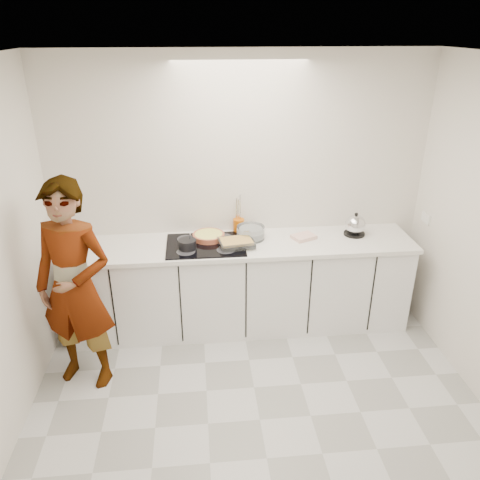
{
  "coord_description": "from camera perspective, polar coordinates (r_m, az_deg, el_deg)",
  "views": [
    {
      "loc": [
        -0.42,
        -2.66,
        2.78
      ],
      "look_at": [
        -0.05,
        1.05,
        1.05
      ],
      "focal_mm": 35.0,
      "sensor_mm": 36.0,
      "label": 1
    }
  ],
  "objects": [
    {
      "name": "countertop",
      "position": [
        4.39,
        0.35,
        -0.61
      ],
      "size": [
        3.24,
        0.64,
        0.04
      ],
      "primitive_type": "cube",
      "color": "white",
      "rests_on": "base_cabinets"
    },
    {
      "name": "saucepan",
      "position": [
        4.24,
        -6.42,
        -0.53
      ],
      "size": [
        0.18,
        0.18,
        0.15
      ],
      "color": "black",
      "rests_on": "hob"
    },
    {
      "name": "wall_back",
      "position": [
        4.53,
        -0.06,
        5.81
      ],
      "size": [
        3.6,
        0.0,
        2.6
      ],
      "primitive_type": "cube",
      "color": "silver",
      "rests_on": "ground"
    },
    {
      "name": "baking_dish",
      "position": [
        4.28,
        -0.46,
        -0.32
      ],
      "size": [
        0.34,
        0.27,
        0.06
      ],
      "color": "silver",
      "rests_on": "hob"
    },
    {
      "name": "mixing_bowl",
      "position": [
        4.45,
        1.31,
        0.86
      ],
      "size": [
        0.3,
        0.3,
        0.12
      ],
      "color": "silver",
      "rests_on": "countertop"
    },
    {
      "name": "ceiling",
      "position": [
        2.7,
        3.5,
        21.05
      ],
      "size": [
        3.6,
        3.2,
        0.0
      ],
      "primitive_type": "cube",
      "color": "white",
      "rests_on": "wall_back"
    },
    {
      "name": "utensil_crock",
      "position": [
        4.59,
        -0.16,
        1.78
      ],
      "size": [
        0.14,
        0.14,
        0.13
      ],
      "primitive_type": "cylinder",
      "rotation": [
        0.0,
        0.0,
        -0.43
      ],
      "color": "#CC5D07",
      "rests_on": "countertop"
    },
    {
      "name": "hob",
      "position": [
        4.34,
        -4.22,
        -0.6
      ],
      "size": [
        0.72,
        0.54,
        0.01
      ],
      "primitive_type": "cube",
      "color": "black",
      "rests_on": "countertop"
    },
    {
      "name": "tart_dish",
      "position": [
        4.44,
        -3.85,
        0.52
      ],
      "size": [
        0.36,
        0.36,
        0.05
      ],
      "color": "#B35739",
      "rests_on": "hob"
    },
    {
      "name": "tea_towel",
      "position": [
        4.51,
        7.77,
        0.39
      ],
      "size": [
        0.26,
        0.23,
        0.03
      ],
      "primitive_type": "cube",
      "rotation": [
        0.0,
        0.0,
        0.42
      ],
      "color": "white",
      "rests_on": "countertop"
    },
    {
      "name": "base_cabinets",
      "position": [
        4.6,
        0.34,
        -5.73
      ],
      "size": [
        3.2,
        0.58,
        0.87
      ],
      "primitive_type": "cube",
      "color": "white",
      "rests_on": "floor"
    },
    {
      "name": "cook",
      "position": [
        3.92,
        -19.47,
        -5.49
      ],
      "size": [
        0.75,
        0.6,
        1.78
      ],
      "primitive_type": "imported",
      "rotation": [
        0.0,
        0.0,
        -0.31
      ],
      "color": "white",
      "rests_on": "floor"
    },
    {
      "name": "kettle",
      "position": [
        4.65,
        13.85,
        1.73
      ],
      "size": [
        0.24,
        0.24,
        0.23
      ],
      "color": "black",
      "rests_on": "countertop"
    },
    {
      "name": "floor",
      "position": [
        3.87,
        2.44,
        -21.05
      ],
      "size": [
        3.6,
        3.2,
        0.0
      ],
      "primitive_type": "cube",
      "color": "silver",
      "rests_on": "ground"
    }
  ]
}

